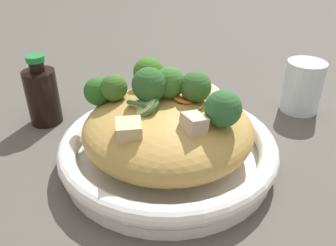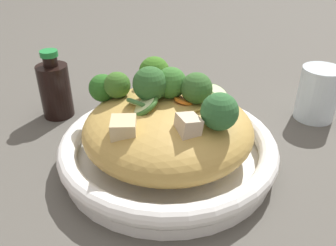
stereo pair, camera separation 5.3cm
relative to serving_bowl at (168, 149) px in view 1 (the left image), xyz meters
The scene contains 9 objects.
ground_plane 0.02m from the serving_bowl, ahead, with size 3.00×3.00×0.00m, color #504C46.
serving_bowl is the anchor object (origin of this frame).
noodle_heap 0.04m from the serving_bowl, 17.51° to the left, with size 0.26×0.26×0.09m.
broccoli_florets 0.10m from the serving_bowl, 69.31° to the right, with size 0.22×0.21×0.09m.
carrot_coins 0.09m from the serving_bowl, 144.84° to the right, with size 0.06×0.11×0.02m.
zucchini_slices 0.08m from the serving_bowl, 94.41° to the right, with size 0.18×0.11×0.04m.
chicken_chunks 0.10m from the serving_bowl, 64.45° to the left, with size 0.12×0.05×0.03m.
soy_sauce_bottle 0.26m from the serving_bowl, 43.80° to the right, with size 0.06×0.06×0.13m.
drinking_glass 0.31m from the serving_bowl, 161.47° to the right, with size 0.07×0.07×0.10m.
Camera 1 is at (0.12, 0.44, 0.34)m, focal length 37.81 mm.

